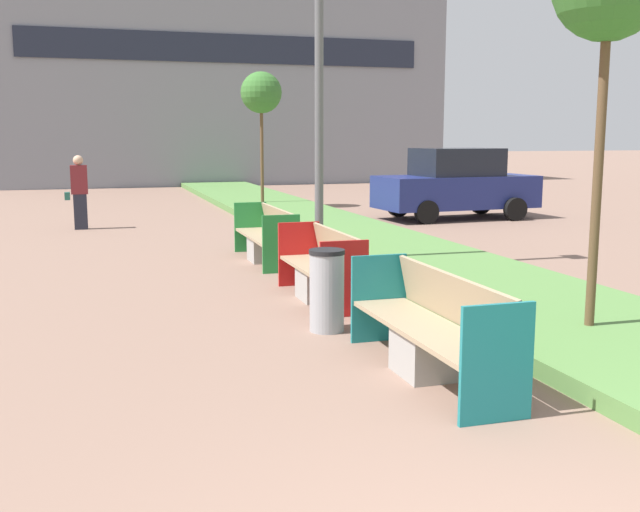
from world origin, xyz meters
TOP-DOWN VIEW (x-y plane):
  - planter_grass_strip at (3.20, 12.00)m, footprint 2.80×120.00m
  - building_backdrop at (4.00, 33.38)m, footprint 20.40×6.41m
  - bench_teal_frame at (0.94, 3.74)m, footprint 0.65×2.48m
  - bench_red_frame at (0.94, 7.12)m, footprint 0.65×2.08m
  - bench_green_frame at (0.94, 10.37)m, footprint 0.65×2.41m
  - litter_bin at (0.50, 5.53)m, footprint 0.41×0.41m
  - street_lamp_post at (1.55, 9.23)m, footprint 0.24×0.44m
  - sapling_tree_far at (3.06, 20.00)m, footprint 1.23×1.23m
  - pedestrian_walking at (-2.22, 16.10)m, footprint 0.53×0.24m
  - parked_car_distant at (7.28, 15.52)m, footprint 4.30×2.01m

SIDE VIEW (x-z plane):
  - planter_grass_strip at x=3.20m, z-range 0.00..0.18m
  - bench_red_frame at x=0.94m, z-range -0.10..0.84m
  - bench_green_frame at x=0.94m, z-range -0.09..0.85m
  - bench_teal_frame at x=0.94m, z-range -0.09..0.85m
  - litter_bin at x=0.50m, z-range 0.00..0.94m
  - pedestrian_walking at x=-2.22m, z-range 0.02..1.75m
  - parked_car_distant at x=7.28m, z-range -0.02..1.84m
  - sapling_tree_far at x=3.06m, z-range 1.39..5.47m
  - street_lamp_post at x=1.55m, z-range 0.38..7.46m
  - building_backdrop at x=4.00m, z-range 0.00..10.63m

